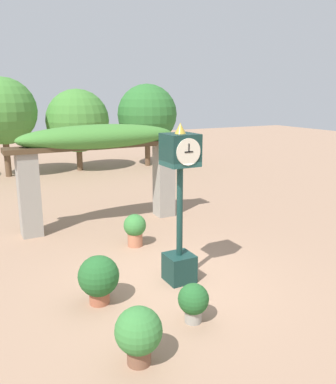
% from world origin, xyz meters
% --- Properties ---
extents(ground_plane, '(60.00, 60.00, 0.00)m').
position_xyz_m(ground_plane, '(0.00, 0.00, 0.00)').
color(ground_plane, '#9E7A60').
extents(pedestal_clock, '(0.61, 0.66, 3.22)m').
position_xyz_m(pedestal_clock, '(0.21, 0.02, 1.71)').
color(pedestal_clock, '#14332D').
rests_on(pedestal_clock, ground).
extents(pergola, '(5.15, 1.13, 2.91)m').
position_xyz_m(pergola, '(0.00, 4.25, 2.19)').
color(pergola, gray).
rests_on(pergola, ground).
extents(potted_plant_near_left, '(0.69, 0.69, 0.86)m').
position_xyz_m(potted_plant_near_left, '(-1.58, -2.01, 0.49)').
color(potted_plant_near_left, brown).
rests_on(potted_plant_near_left, ground).
extents(potted_plant_near_right, '(0.53, 0.53, 0.68)m').
position_xyz_m(potted_plant_near_right, '(-0.33, -1.44, 0.38)').
color(potted_plant_near_right, gray).
rests_on(potted_plant_near_right, ground).
extents(potted_plant_far_left, '(0.57, 0.57, 0.83)m').
position_xyz_m(potted_plant_far_left, '(0.17, 2.23, 0.47)').
color(potted_plant_far_left, '#B26B4C').
rests_on(potted_plant_far_left, ground).
extents(potted_plant_far_right, '(0.75, 0.75, 0.91)m').
position_xyz_m(potted_plant_far_right, '(-1.54, -0.11, 0.51)').
color(potted_plant_far_right, '#9E563D').
rests_on(potted_plant_far_right, ground).
extents(tree_line, '(13.58, 3.37, 4.45)m').
position_xyz_m(tree_line, '(0.19, 12.75, 2.65)').
color(tree_line, brown).
rests_on(tree_line, ground).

